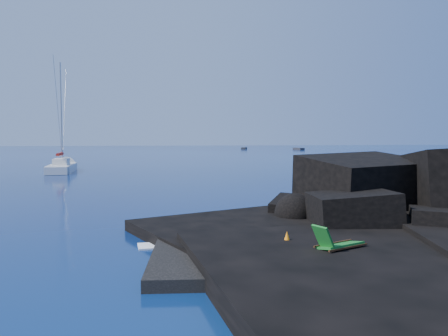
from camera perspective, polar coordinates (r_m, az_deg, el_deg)
The scene contains 10 objects.
ground at distance 13.44m, azimuth -10.43°, elevation -12.95°, with size 400.00×400.00×0.00m, color #04083B.
beach at distance 14.55m, azimuth 8.01°, elevation -11.61°, with size 8.50×6.00×0.70m, color black.
surf_foam at distance 18.89m, azimuth 5.34°, elevation -7.95°, with size 10.00×8.00×0.06m, color white, non-canonical shape.
sailboat at distance 53.02m, azimuth -20.39°, elevation -0.47°, with size 2.50×11.92×12.50m, color silver, non-canonical shape.
deck_chair at distance 13.60m, azimuth 15.01°, elevation -8.84°, with size 1.64×0.72×1.13m, color #176922, non-canonical shape.
towel at distance 14.53m, azimuth 14.65°, elevation -10.19°, with size 1.86×0.88×0.05m, color white.
sunbather at distance 14.50m, azimuth 14.66°, elevation -9.67°, with size 1.67×0.41×0.22m, color tan, non-canonical shape.
marker_cone at distance 14.33m, azimuth 8.22°, elevation -9.27°, with size 0.36×0.36×0.55m, color orange.
distant_boat_a at distance 146.27m, azimuth 2.64°, elevation 2.47°, with size 1.50×4.81×0.64m, color #222327.
distant_boat_b at distance 140.62m, azimuth 9.71°, elevation 2.35°, with size 1.56×5.01×0.67m, color #26262B.
Camera 1 is at (0.27, -12.86, 3.90)m, focal length 35.00 mm.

